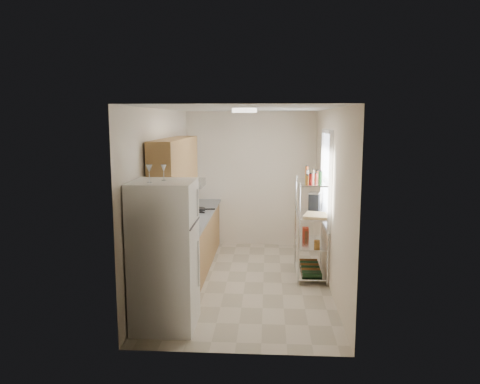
{
  "coord_description": "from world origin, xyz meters",
  "views": [
    {
      "loc": [
        0.34,
        -6.81,
        2.45
      ],
      "look_at": [
        -0.09,
        0.25,
        1.35
      ],
      "focal_mm": 35.0,
      "sensor_mm": 36.0,
      "label": 1
    }
  ],
  "objects_px": {
    "refrigerator": "(164,255)",
    "cutting_board": "(317,215)",
    "espresso_machine": "(314,201)",
    "frying_pan_large": "(190,212)",
    "rice_cooker": "(185,214)"
  },
  "relations": [
    {
      "from": "refrigerator",
      "to": "cutting_board",
      "type": "height_order",
      "value": "refrigerator"
    },
    {
      "from": "espresso_machine",
      "to": "frying_pan_large",
      "type": "bearing_deg",
      "value": -172.24
    },
    {
      "from": "frying_pan_large",
      "to": "cutting_board",
      "type": "height_order",
      "value": "cutting_board"
    },
    {
      "from": "frying_pan_large",
      "to": "cutting_board",
      "type": "distance_m",
      "value": 2.15
    },
    {
      "from": "cutting_board",
      "to": "espresso_machine",
      "type": "bearing_deg",
      "value": 88.85
    },
    {
      "from": "refrigerator",
      "to": "frying_pan_large",
      "type": "distance_m",
      "value": 2.36
    },
    {
      "from": "rice_cooker",
      "to": "cutting_board",
      "type": "xyz_separation_m",
      "value": [
        2.02,
        -0.13,
        0.03
      ]
    },
    {
      "from": "refrigerator",
      "to": "cutting_board",
      "type": "distance_m",
      "value": 2.58
    },
    {
      "from": "refrigerator",
      "to": "espresso_machine",
      "type": "bearing_deg",
      "value": 48.55
    },
    {
      "from": "cutting_board",
      "to": "refrigerator",
      "type": "bearing_deg",
      "value": -138.85
    },
    {
      "from": "espresso_machine",
      "to": "cutting_board",
      "type": "bearing_deg",
      "value": -79.06
    },
    {
      "from": "rice_cooker",
      "to": "espresso_machine",
      "type": "xyz_separation_m",
      "value": [
        2.03,
        0.38,
        0.16
      ]
    },
    {
      "from": "espresso_machine",
      "to": "refrigerator",
      "type": "bearing_deg",
      "value": -119.36
    },
    {
      "from": "refrigerator",
      "to": "cutting_board",
      "type": "bearing_deg",
      "value": 41.15
    },
    {
      "from": "frying_pan_large",
      "to": "cutting_board",
      "type": "relative_size",
      "value": 0.51
    }
  ]
}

